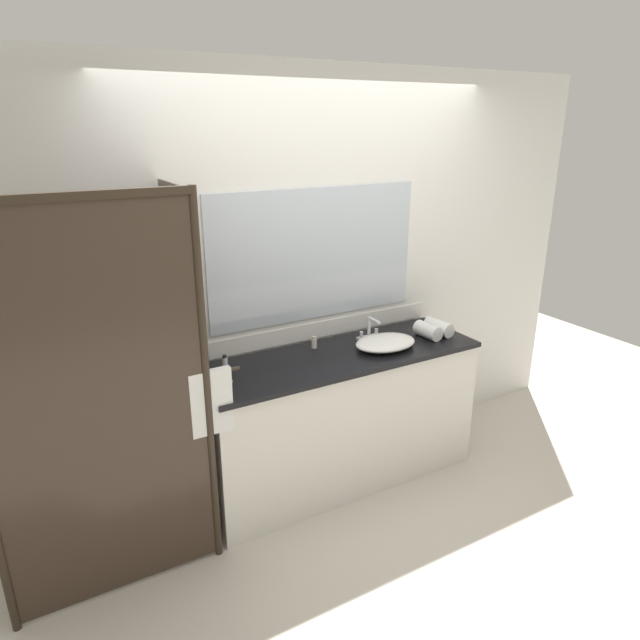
# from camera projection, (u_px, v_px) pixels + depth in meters

# --- Properties ---
(ground_plane) EXTENTS (8.00, 8.00, 0.00)m
(ground_plane) POSITION_uv_depth(u_px,v_px,m) (339.00, 477.00, 3.78)
(ground_plane) COLOR beige
(wall_back_with_mirror) EXTENTS (4.40, 0.06, 2.60)m
(wall_back_with_mirror) POSITION_uv_depth(u_px,v_px,m) (314.00, 279.00, 3.63)
(wall_back_with_mirror) COLOR silver
(wall_back_with_mirror) RESTS_ON ground_plane
(vanity_cabinet) EXTENTS (1.80, 0.58, 0.90)m
(vanity_cabinet) POSITION_uv_depth(u_px,v_px,m) (339.00, 417.00, 3.64)
(vanity_cabinet) COLOR silver
(vanity_cabinet) RESTS_ON ground_plane
(shower_enclosure) EXTENTS (1.20, 0.59, 2.00)m
(shower_enclosure) POSITION_uv_depth(u_px,v_px,m) (136.00, 394.00, 2.69)
(shower_enclosure) COLOR #2D2319
(shower_enclosure) RESTS_ON ground_plane
(sink_basin) EXTENTS (0.41, 0.29, 0.07)m
(sink_basin) POSITION_uv_depth(u_px,v_px,m) (385.00, 343.00, 3.57)
(sink_basin) COLOR white
(sink_basin) RESTS_ON vanity_cabinet
(faucet) EXTENTS (0.17, 0.14, 0.15)m
(faucet) POSITION_uv_depth(u_px,v_px,m) (370.00, 332.00, 3.71)
(faucet) COLOR silver
(faucet) RESTS_ON vanity_cabinet
(soap_dish) EXTENTS (0.10, 0.07, 0.04)m
(soap_dish) POSITION_uv_depth(u_px,v_px,m) (222.00, 379.00, 3.10)
(soap_dish) COLOR silver
(soap_dish) RESTS_ON vanity_cabinet
(amenity_bottle_shampoo) EXTENTS (0.03, 0.03, 0.10)m
(amenity_bottle_shampoo) POSITION_uv_depth(u_px,v_px,m) (225.00, 364.00, 3.22)
(amenity_bottle_shampoo) COLOR silver
(amenity_bottle_shampoo) RESTS_ON vanity_cabinet
(amenity_bottle_conditioner) EXTENTS (0.03, 0.03, 0.08)m
(amenity_bottle_conditioner) POSITION_uv_depth(u_px,v_px,m) (314.00, 343.00, 3.57)
(amenity_bottle_conditioner) COLOR silver
(amenity_bottle_conditioner) RESTS_ON vanity_cabinet
(rolled_towel_near_edge) EXTENTS (0.11, 0.21, 0.10)m
(rolled_towel_near_edge) POSITION_uv_depth(u_px,v_px,m) (439.00, 327.00, 3.80)
(rolled_towel_near_edge) COLOR white
(rolled_towel_near_edge) RESTS_ON vanity_cabinet
(rolled_towel_middle) EXTENTS (0.11, 0.19, 0.10)m
(rolled_towel_middle) POSITION_uv_depth(u_px,v_px,m) (428.00, 331.00, 3.73)
(rolled_towel_middle) COLOR white
(rolled_towel_middle) RESTS_ON vanity_cabinet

